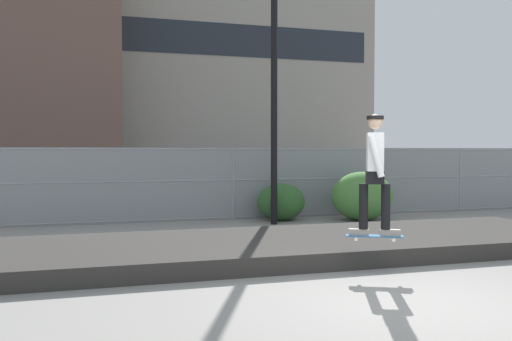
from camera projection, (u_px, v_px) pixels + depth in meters
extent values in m
plane|color=gray|center=(413.00, 305.00, 6.29)|extent=(120.00, 120.00, 0.00)
cube|color=#33302D|center=(304.00, 245.00, 9.49)|extent=(10.49, 3.04, 0.28)
cube|color=#2D608C|center=(374.00, 236.00, 7.79)|extent=(0.81, 0.52, 0.02)
cylinder|color=silver|center=(392.00, 238.00, 7.85)|extent=(0.06, 0.05, 0.05)
cylinder|color=silver|center=(394.00, 240.00, 7.67)|extent=(0.06, 0.05, 0.05)
cylinder|color=silver|center=(355.00, 237.00, 7.92)|extent=(0.06, 0.05, 0.05)
cylinder|color=silver|center=(356.00, 239.00, 7.74)|extent=(0.06, 0.05, 0.05)
cube|color=#99999E|center=(393.00, 237.00, 7.76)|extent=(0.10, 0.15, 0.01)
cube|color=#99999E|center=(356.00, 237.00, 7.83)|extent=(0.10, 0.15, 0.01)
cube|color=gray|center=(390.00, 233.00, 7.76)|extent=(0.30, 0.21, 0.09)
cube|color=gray|center=(359.00, 232.00, 7.82)|extent=(0.30, 0.21, 0.09)
cylinder|color=black|center=(386.00, 207.00, 7.76)|extent=(0.13, 0.13, 0.65)
cylinder|color=black|center=(363.00, 206.00, 7.80)|extent=(0.13, 0.13, 0.65)
cube|color=black|center=(375.00, 177.00, 7.76)|extent=(0.36, 0.41, 0.18)
cube|color=white|center=(375.00, 152.00, 7.75)|extent=(0.36, 0.44, 0.54)
cylinder|color=white|center=(374.00, 156.00, 7.99)|extent=(0.25, 0.18, 0.58)
cylinder|color=white|center=(376.00, 156.00, 7.51)|extent=(0.25, 0.18, 0.58)
sphere|color=tan|center=(375.00, 122.00, 7.73)|extent=(0.21, 0.21, 0.21)
cylinder|color=black|center=(375.00, 118.00, 7.73)|extent=(0.24, 0.24, 0.05)
cylinder|color=gray|center=(233.00, 184.00, 14.12)|extent=(0.06, 0.06, 1.85)
cylinder|color=gray|center=(460.00, 180.00, 16.11)|extent=(0.06, 0.06, 1.85)
cylinder|color=gray|center=(233.00, 149.00, 14.09)|extent=(27.51, 0.04, 0.04)
cylinder|color=gray|center=(233.00, 180.00, 14.12)|extent=(27.51, 0.04, 0.04)
cylinder|color=gray|center=(233.00, 217.00, 14.15)|extent=(27.51, 0.04, 0.04)
cube|color=gray|center=(233.00, 184.00, 14.12)|extent=(27.51, 0.01, 1.85)
cylinder|color=black|center=(274.00, 97.00, 13.13)|extent=(0.16, 0.16, 6.10)
cube|color=silver|center=(78.00, 189.00, 15.63)|extent=(4.49, 2.02, 0.70)
cube|color=#23282D|center=(70.00, 166.00, 15.56)|extent=(2.28, 1.71, 0.64)
cylinder|color=black|center=(127.00, 198.00, 16.80)|extent=(0.65, 0.27, 0.64)
cylinder|color=black|center=(127.00, 203.00, 15.14)|extent=(0.65, 0.27, 0.64)
cylinder|color=black|center=(31.00, 200.00, 16.15)|extent=(0.65, 0.27, 0.64)
cylinder|color=black|center=(21.00, 206.00, 14.49)|extent=(0.65, 0.27, 0.64)
cube|color=#474C54|center=(299.00, 185.00, 17.42)|extent=(4.45, 1.94, 0.70)
cube|color=#23282D|center=(294.00, 164.00, 17.33)|extent=(2.25, 1.67, 0.64)
cylinder|color=black|center=(326.00, 193.00, 18.68)|extent=(0.65, 0.26, 0.64)
cylinder|color=black|center=(351.00, 197.00, 17.06)|extent=(0.65, 0.26, 0.64)
cylinder|color=black|center=(250.00, 195.00, 17.81)|extent=(0.65, 0.26, 0.64)
cylinder|color=black|center=(268.00, 200.00, 16.19)|extent=(0.65, 0.26, 0.64)
cube|color=gray|center=(215.00, 75.00, 47.89)|extent=(24.88, 11.22, 16.69)
cube|color=#1E232B|center=(231.00, 40.00, 42.44)|extent=(22.89, 0.04, 2.50)
ellipsoid|color=#2D5B28|center=(281.00, 202.00, 13.93)|extent=(1.22, 1.00, 0.94)
ellipsoid|color=#477F38|center=(362.00, 196.00, 13.95)|extent=(1.60, 1.31, 1.24)
ellipsoid|color=#477F38|center=(365.00, 199.00, 14.04)|extent=(1.36, 1.11, 1.05)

